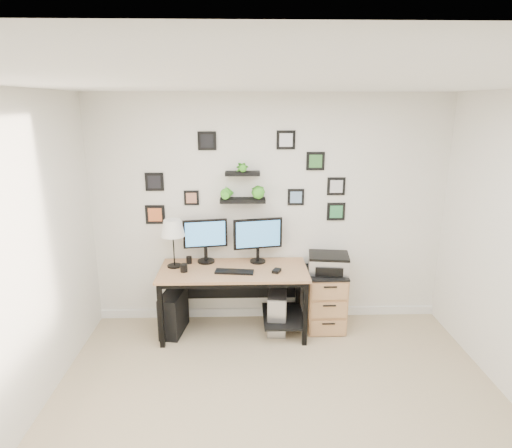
{
  "coord_description": "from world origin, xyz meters",
  "views": [
    {
      "loc": [
        -0.28,
        -2.69,
        2.48
      ],
      "look_at": [
        -0.16,
        1.83,
        1.2
      ],
      "focal_mm": 30.0,
      "sensor_mm": 36.0,
      "label": 1
    }
  ],
  "objects_px": {
    "mug": "(184,268)",
    "file_cabinet": "(325,299)",
    "pc_tower_black": "(174,312)",
    "monitor_left": "(205,238)",
    "pc_tower_grey": "(277,310)",
    "monitor_right": "(258,237)",
    "printer": "(328,263)",
    "desk": "(237,278)",
    "table_lamp": "(173,229)"
  },
  "relations": [
    {
      "from": "mug",
      "to": "file_cabinet",
      "type": "xyz_separation_m",
      "value": [
        1.56,
        0.15,
        -0.46
      ]
    },
    {
      "from": "pc_tower_black",
      "to": "monitor_left",
      "type": "bearing_deg",
      "value": 38.46
    },
    {
      "from": "pc_tower_black",
      "to": "pc_tower_grey",
      "type": "height_order",
      "value": "pc_tower_black"
    },
    {
      "from": "monitor_left",
      "to": "pc_tower_grey",
      "type": "relative_size",
      "value": 1.04
    },
    {
      "from": "monitor_right",
      "to": "pc_tower_black",
      "type": "xyz_separation_m",
      "value": [
        -0.95,
        -0.19,
        -0.82
      ]
    },
    {
      "from": "pc_tower_black",
      "to": "printer",
      "type": "distance_m",
      "value": 1.81
    },
    {
      "from": "desk",
      "to": "monitor_left",
      "type": "xyz_separation_m",
      "value": [
        -0.35,
        0.18,
        0.42
      ]
    },
    {
      "from": "pc_tower_black",
      "to": "pc_tower_grey",
      "type": "bearing_deg",
      "value": 10.36
    },
    {
      "from": "table_lamp",
      "to": "pc_tower_black",
      "type": "xyz_separation_m",
      "value": [
        -0.02,
        -0.08,
        -0.94
      ]
    },
    {
      "from": "desk",
      "to": "monitor_left",
      "type": "relative_size",
      "value": 3.21
    },
    {
      "from": "table_lamp",
      "to": "pc_tower_grey",
      "type": "distance_m",
      "value": 1.48
    },
    {
      "from": "monitor_left",
      "to": "mug",
      "type": "distance_m",
      "value": 0.43
    },
    {
      "from": "monitor_right",
      "to": "monitor_left",
      "type": "bearing_deg",
      "value": 178.31
    },
    {
      "from": "printer",
      "to": "pc_tower_black",
      "type": "bearing_deg",
      "value": -177.1
    },
    {
      "from": "desk",
      "to": "pc_tower_grey",
      "type": "height_order",
      "value": "desk"
    },
    {
      "from": "pc_tower_black",
      "to": "printer",
      "type": "relative_size",
      "value": 0.99
    },
    {
      "from": "desk",
      "to": "monitor_left",
      "type": "height_order",
      "value": "monitor_left"
    },
    {
      "from": "desk",
      "to": "printer",
      "type": "relative_size",
      "value": 3.37
    },
    {
      "from": "pc_tower_grey",
      "to": "file_cabinet",
      "type": "relative_size",
      "value": 0.72
    },
    {
      "from": "pc_tower_grey",
      "to": "file_cabinet",
      "type": "bearing_deg",
      "value": 5.17
    },
    {
      "from": "table_lamp",
      "to": "file_cabinet",
      "type": "relative_size",
      "value": 0.79
    },
    {
      "from": "desk",
      "to": "file_cabinet",
      "type": "relative_size",
      "value": 2.39
    },
    {
      "from": "desk",
      "to": "mug",
      "type": "bearing_deg",
      "value": -170.38
    },
    {
      "from": "monitor_left",
      "to": "pc_tower_black",
      "type": "xyz_separation_m",
      "value": [
        -0.36,
        -0.21,
        -0.81
      ]
    },
    {
      "from": "table_lamp",
      "to": "mug",
      "type": "bearing_deg",
      "value": -52.0
    },
    {
      "from": "pc_tower_grey",
      "to": "printer",
      "type": "xyz_separation_m",
      "value": [
        0.57,
        0.06,
        0.54
      ]
    },
    {
      "from": "monitor_left",
      "to": "desk",
      "type": "bearing_deg",
      "value": -27.79
    },
    {
      "from": "printer",
      "to": "table_lamp",
      "type": "bearing_deg",
      "value": -179.9
    },
    {
      "from": "monitor_right",
      "to": "table_lamp",
      "type": "height_order",
      "value": "table_lamp"
    },
    {
      "from": "file_cabinet",
      "to": "table_lamp",
      "type": "bearing_deg",
      "value": 179.82
    },
    {
      "from": "pc_tower_black",
      "to": "table_lamp",
      "type": "bearing_deg",
      "value": 82.54
    },
    {
      "from": "mug",
      "to": "pc_tower_black",
      "type": "distance_m",
      "value": 0.58
    },
    {
      "from": "monitor_right",
      "to": "printer",
      "type": "relative_size",
      "value": 1.15
    },
    {
      "from": "table_lamp",
      "to": "file_cabinet",
      "type": "xyz_separation_m",
      "value": [
        1.68,
        -0.01,
        -0.84
      ]
    },
    {
      "from": "monitor_left",
      "to": "file_cabinet",
      "type": "bearing_deg",
      "value": -5.35
    },
    {
      "from": "monitor_right",
      "to": "desk",
      "type": "bearing_deg",
      "value": -144.72
    },
    {
      "from": "monitor_right",
      "to": "pc_tower_grey",
      "type": "relative_size",
      "value": 1.13
    },
    {
      "from": "table_lamp",
      "to": "pc_tower_grey",
      "type": "bearing_deg",
      "value": -2.74
    },
    {
      "from": "file_cabinet",
      "to": "mug",
      "type": "bearing_deg",
      "value": -174.37
    },
    {
      "from": "desk",
      "to": "pc_tower_black",
      "type": "bearing_deg",
      "value": -178.3
    },
    {
      "from": "monitor_left",
      "to": "pc_tower_grey",
      "type": "distance_m",
      "value": 1.15
    },
    {
      "from": "table_lamp",
      "to": "monitor_left",
      "type": "bearing_deg",
      "value": 19.71
    },
    {
      "from": "table_lamp",
      "to": "file_cabinet",
      "type": "bearing_deg",
      "value": -0.18
    },
    {
      "from": "monitor_right",
      "to": "pc_tower_grey",
      "type": "xyz_separation_m",
      "value": [
        0.21,
        -0.16,
        -0.82
      ]
    },
    {
      "from": "pc_tower_black",
      "to": "file_cabinet",
      "type": "distance_m",
      "value": 1.71
    },
    {
      "from": "monitor_right",
      "to": "file_cabinet",
      "type": "xyz_separation_m",
      "value": [
        0.76,
        -0.11,
        -0.72
      ]
    },
    {
      "from": "desk",
      "to": "pc_tower_grey",
      "type": "bearing_deg",
      "value": 1.15
    },
    {
      "from": "monitor_right",
      "to": "pc_tower_black",
      "type": "bearing_deg",
      "value": -168.77
    },
    {
      "from": "desk",
      "to": "monitor_right",
      "type": "xyz_separation_m",
      "value": [
        0.24,
        0.17,
        0.43
      ]
    },
    {
      "from": "desk",
      "to": "file_cabinet",
      "type": "distance_m",
      "value": 1.04
    }
  ]
}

